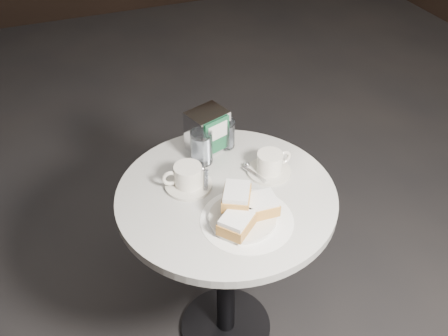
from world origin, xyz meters
The scene contains 9 objects.
ground centered at (0.00, 0.00, 0.00)m, with size 7.00×7.00×0.00m, color black.
cafe_table centered at (0.00, 0.00, 0.55)m, with size 0.70×0.70×0.74m.
sugar_spill centered at (0.01, -0.14, 0.75)m, with size 0.28×0.28×0.00m, color white.
beignet_plate centered at (0.00, -0.13, 0.78)m, with size 0.26×0.26×0.10m.
coffee_cup_left centered at (-0.10, 0.07, 0.78)m, with size 0.17×0.17×0.08m.
coffee_cup_right centered at (0.17, 0.04, 0.78)m, with size 0.16×0.16×0.08m.
water_glass_left centered at (-0.02, 0.18, 0.80)m, with size 0.09×0.09×0.12m.
water_glass_right centered at (0.09, 0.23, 0.80)m, with size 0.08×0.08×0.10m.
napkin_dispenser centered at (0.03, 0.24, 0.82)m, with size 0.15×0.14×0.15m.
Camera 1 is at (-0.43, -1.09, 1.79)m, focal length 40.00 mm.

